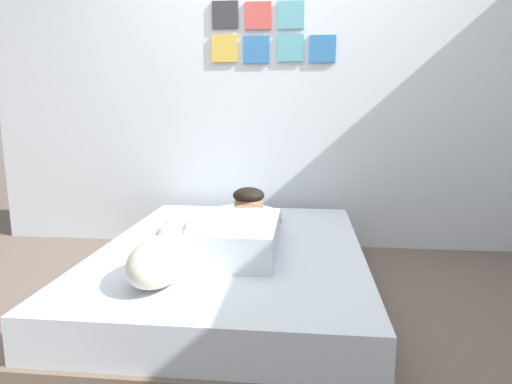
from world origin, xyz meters
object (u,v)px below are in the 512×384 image
at_px(dog, 161,257).
at_px(coffee_cup, 257,220).
at_px(person_lying, 241,228).
at_px(pillow, 245,213).
at_px(cell_phone, 242,240).
at_px(bed, 233,274).

xyz_separation_m(dog, coffee_cup, (0.33, 0.99, -0.07)).
height_order(person_lying, dog, person_lying).
bearing_deg(pillow, cell_phone, -84.38).
bearing_deg(bed, dog, -113.59).
height_order(pillow, person_lying, person_lying).
xyz_separation_m(pillow, dog, (-0.23, -1.09, 0.05)).
xyz_separation_m(dog, cell_phone, (0.28, 0.63, -0.10)).
xyz_separation_m(bed, cell_phone, (0.04, 0.09, 0.18)).
relative_size(bed, pillow, 3.89).
bearing_deg(person_lying, pillow, 95.33).
bearing_deg(person_lying, cell_phone, 94.09).
height_order(bed, dog, dog).
distance_m(bed, coffee_cup, 0.50).
distance_m(pillow, coffee_cup, 0.14).
distance_m(pillow, person_lying, 0.56).
distance_m(bed, dog, 0.65).
bearing_deg(cell_phone, person_lying, -85.91).
distance_m(dog, cell_phone, 0.70).
relative_size(coffee_cup, cell_phone, 0.89).
height_order(bed, cell_phone, cell_phone).
distance_m(bed, cell_phone, 0.20).
height_order(pillow, dog, dog).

